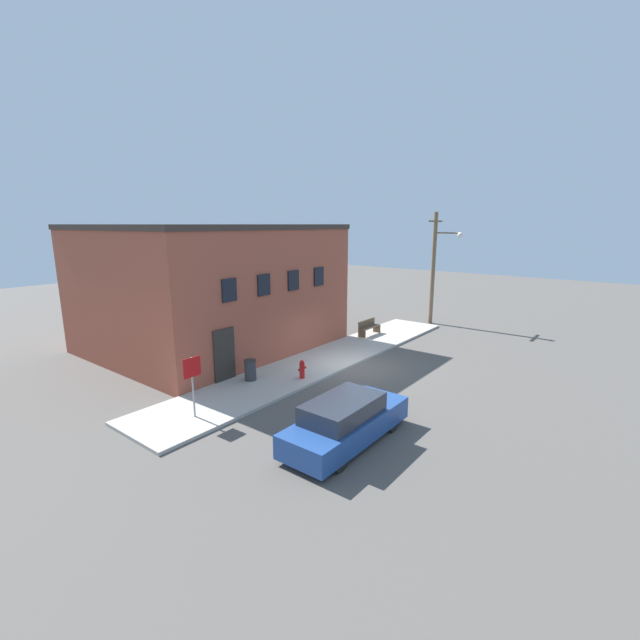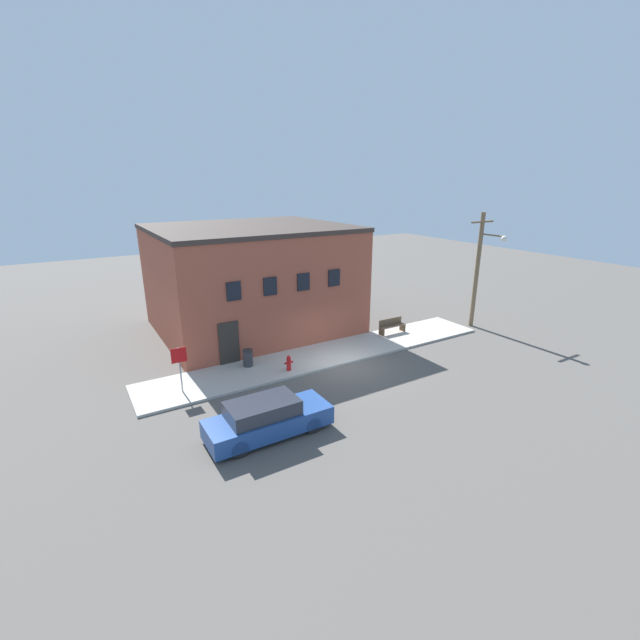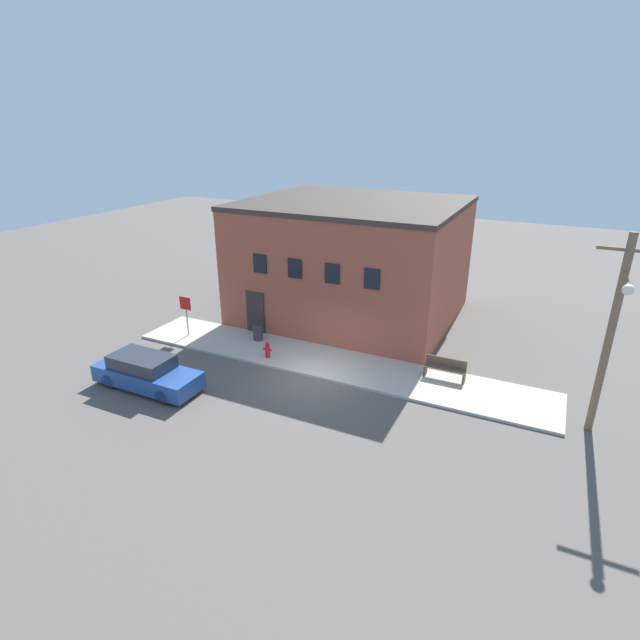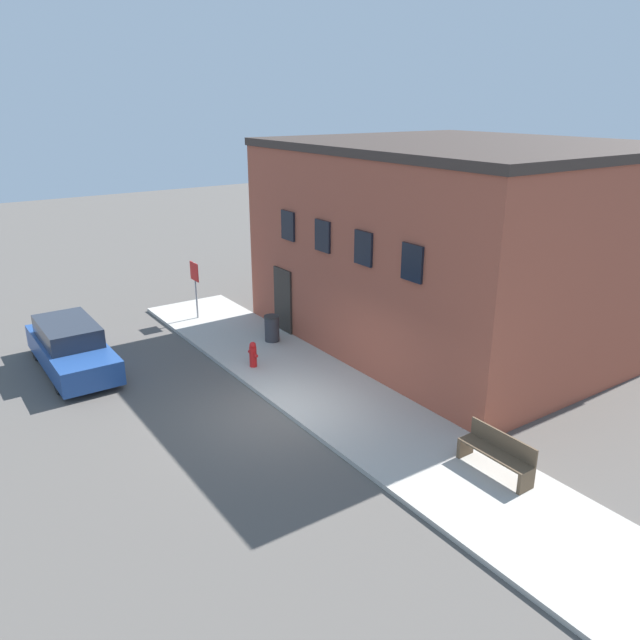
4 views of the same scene
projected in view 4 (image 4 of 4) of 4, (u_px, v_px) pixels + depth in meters
name	position (u px, v px, depth m)	size (l,w,h in m)	color
ground_plane	(281.00, 412.00, 15.46)	(80.00, 80.00, 0.00)	#56514C
sidewalk	(330.00, 395.00, 16.23)	(18.91, 2.97, 0.11)	#B2ADA3
brick_building	(461.00, 242.00, 19.65)	(10.77, 9.43, 6.15)	#9E4C38
fire_hydrant	(253.00, 354.00, 17.71)	(0.44, 0.21, 0.75)	red
stop_sign	(195.00, 280.00, 21.34)	(0.64, 0.06, 1.98)	gray
bench	(497.00, 453.00, 12.66)	(1.66, 0.44, 0.85)	brown
trash_bin	(272.00, 328.00, 19.59)	(0.48, 0.48, 0.83)	#333338
parked_car	(71.00, 347.00, 17.74)	(4.45, 1.61, 1.37)	black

